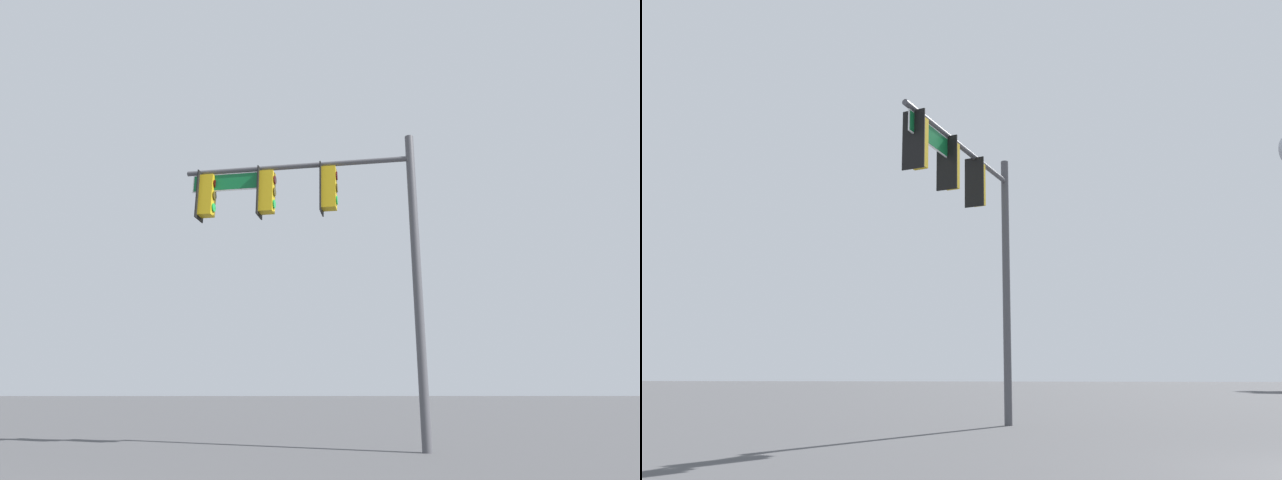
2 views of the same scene
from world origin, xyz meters
TOP-DOWN VIEW (x-y plane):
  - signal_pole_near at (-5.47, -7.04)m, footprint 5.85×1.36m

SIDE VIEW (x-z plane):
  - signal_pole_near at x=-5.47m, z-range 1.66..9.03m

